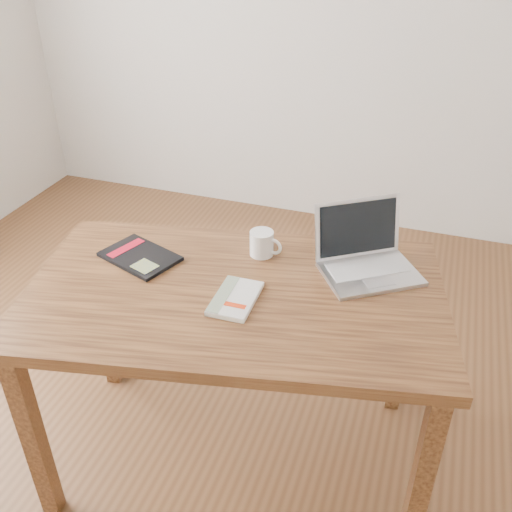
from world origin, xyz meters
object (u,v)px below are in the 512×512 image
(white_guidebook, at_px, (235,298))
(coffee_mug, at_px, (262,243))
(desk, at_px, (235,313))
(black_guidebook, at_px, (140,256))
(laptop, at_px, (366,257))

(white_guidebook, bearing_deg, coffee_mug, 90.09)
(desk, relative_size, black_guidebook, 4.84)
(white_guidebook, relative_size, coffee_mug, 1.72)
(desk, height_order, laptop, laptop)
(white_guidebook, distance_m, coffee_mug, 0.28)
(black_guidebook, distance_m, coffee_mug, 0.41)
(white_guidebook, bearing_deg, laptop, 40.79)
(desk, xyz_separation_m, black_guidebook, (-0.37, 0.07, 0.10))
(coffee_mug, bearing_deg, desk, -83.51)
(desk, bearing_deg, black_guidebook, 157.36)
(desk, bearing_deg, laptop, 23.63)
(black_guidebook, distance_m, laptop, 0.75)
(white_guidebook, height_order, laptop, laptop)
(white_guidebook, distance_m, black_guidebook, 0.41)
(black_guidebook, bearing_deg, white_guidebook, -87.15)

